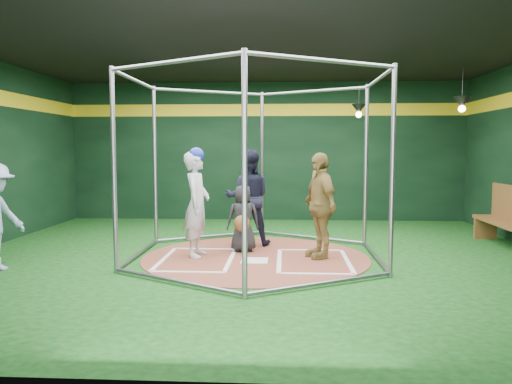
# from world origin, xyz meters

# --- Properties ---
(room_shell) EXTENTS (10.10, 9.10, 3.53)m
(room_shell) POSITION_xyz_m (0.00, 0.01, 1.75)
(room_shell) COLOR #0D3B0D
(room_shell) RESTS_ON ground
(clay_disc) EXTENTS (3.80, 3.80, 0.01)m
(clay_disc) POSITION_xyz_m (0.00, 0.00, 0.01)
(clay_disc) COLOR brown
(clay_disc) RESTS_ON ground
(home_plate) EXTENTS (0.43, 0.43, 0.01)m
(home_plate) POSITION_xyz_m (0.00, -0.30, 0.02)
(home_plate) COLOR white
(home_plate) RESTS_ON clay_disc
(batter_box_left) EXTENTS (1.17, 1.77, 0.01)m
(batter_box_left) POSITION_xyz_m (-0.95, -0.25, 0.02)
(batter_box_left) COLOR white
(batter_box_left) RESTS_ON clay_disc
(batter_box_right) EXTENTS (1.17, 1.77, 0.01)m
(batter_box_right) POSITION_xyz_m (0.95, -0.25, 0.02)
(batter_box_right) COLOR white
(batter_box_right) RESTS_ON clay_disc
(batting_cage) EXTENTS (4.05, 4.67, 3.00)m
(batting_cage) POSITION_xyz_m (-0.00, -0.00, 1.50)
(batting_cage) COLOR gray
(batting_cage) RESTS_ON ground
(pendant_lamp_near) EXTENTS (0.34, 0.34, 0.90)m
(pendant_lamp_near) POSITION_xyz_m (2.20, 3.60, 2.74)
(pendant_lamp_near) COLOR black
(pendant_lamp_near) RESTS_ON room_shell
(pendant_lamp_far) EXTENTS (0.34, 0.34, 0.90)m
(pendant_lamp_far) POSITION_xyz_m (4.00, 2.00, 2.74)
(pendant_lamp_far) COLOR black
(pendant_lamp_far) RESTS_ON room_shell
(batter_figure) EXTENTS (0.47, 0.67, 1.84)m
(batter_figure) POSITION_xyz_m (-0.99, 0.01, 0.92)
(batter_figure) COLOR #B9BAC0
(batter_figure) RESTS_ON clay_disc
(visitor_leopard) EXTENTS (0.76, 1.11, 1.75)m
(visitor_leopard) POSITION_xyz_m (1.07, 0.04, 0.89)
(visitor_leopard) COLOR tan
(visitor_leopard) RESTS_ON clay_disc
(catcher_figure) EXTENTS (0.65, 0.63, 1.18)m
(catcher_figure) POSITION_xyz_m (-0.25, 0.44, 0.60)
(catcher_figure) COLOR black
(catcher_figure) RESTS_ON clay_disc
(umpire) EXTENTS (0.92, 0.75, 1.79)m
(umpire) POSITION_xyz_m (-0.21, 1.07, 0.91)
(umpire) COLOR black
(umpire) RESTS_ON clay_disc
(dugout_bench) EXTENTS (0.46, 1.96, 1.14)m
(dugout_bench) POSITION_xyz_m (4.64, 1.13, 0.58)
(dugout_bench) COLOR brown
(dugout_bench) RESTS_ON ground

